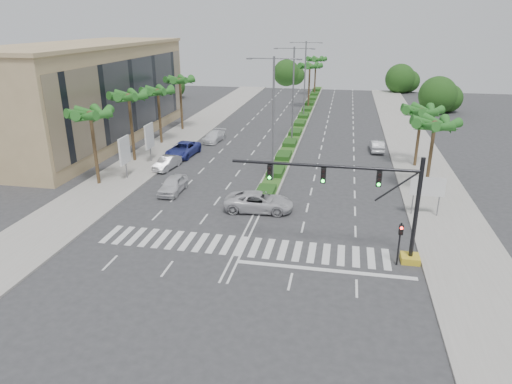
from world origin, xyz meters
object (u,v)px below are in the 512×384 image
car_crossing (259,202)px  car_right (377,146)px  car_parked_d (214,136)px  car_parked_a (173,185)px  car_parked_b (167,163)px  car_parked_c (183,149)px

car_crossing → car_right: bearing=-30.5°
car_parked_d → car_right: bearing=4.4°
car_parked_a → car_parked_b: bearing=115.2°
car_right → car_crossing: bearing=60.7°
car_parked_c → car_right: 23.41m
car_parked_d → car_right: 20.83m
car_parked_b → car_parked_d: car_parked_b is taller
car_crossing → car_right: 23.50m
car_parked_c → car_parked_d: 7.53m
car_parked_a → car_crossing: (8.65, -2.74, 0.04)m
car_parked_c → car_crossing: size_ratio=1.00×
car_parked_c → car_parked_b: bearing=-85.5°
car_parked_b → car_parked_d: bearing=89.9°
car_parked_c → car_crossing: car_parked_c is taller
car_crossing → car_parked_a: bearing=68.9°
car_right → car_parked_b: bearing=24.8°
car_parked_b → car_crossing: (11.84, -9.39, 0.12)m
car_parked_d → car_right: (20.81, -0.86, 0.03)m
car_parked_c → car_crossing: 18.70m
car_parked_b → car_parked_d: 12.53m
car_parked_a → car_right: size_ratio=1.05×
car_parked_b → car_parked_d: (1.69, 12.41, -0.00)m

